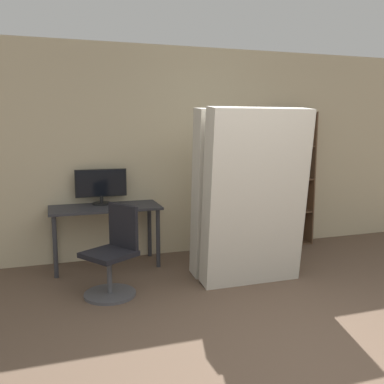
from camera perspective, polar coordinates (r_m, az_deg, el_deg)
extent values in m
plane|color=brown|center=(3.28, 18.77, -22.86)|extent=(16.00, 16.00, 0.00)
cube|color=#C6B793|center=(5.71, -0.49, 5.36)|extent=(8.00, 0.06, 2.70)
cube|color=#2D2D33|center=(5.22, -11.52, -2.06)|extent=(1.30, 0.58, 0.03)
cylinder|color=#2D2D33|center=(5.05, -17.78, -7.01)|extent=(0.05, 0.05, 0.71)
cylinder|color=#2D2D33|center=(5.19, -4.54, -6.18)|extent=(0.05, 0.05, 0.71)
cylinder|color=#2D2D33|center=(5.50, -17.85, -5.72)|extent=(0.05, 0.05, 0.71)
cylinder|color=#2D2D33|center=(5.62, -5.69, -5.00)|extent=(0.05, 0.05, 0.71)
cylinder|color=black|center=(5.37, -11.94, -1.50)|extent=(0.23, 0.23, 0.02)
cylinder|color=black|center=(5.36, -11.96, -0.95)|extent=(0.04, 0.04, 0.09)
cube|color=black|center=(5.34, -12.04, 1.18)|extent=(0.62, 0.02, 0.34)
cube|color=black|center=(5.33, -12.03, 1.17)|extent=(0.60, 0.03, 0.32)
cylinder|color=#4C4C51|center=(4.51, -10.87, -13.21)|extent=(0.52, 0.52, 0.03)
cylinder|color=#4C4C51|center=(4.44, -10.95, -10.77)|extent=(0.05, 0.05, 0.38)
cube|color=black|center=(4.37, -11.03, -8.14)|extent=(0.61, 0.61, 0.05)
cube|color=black|center=(4.44, -9.16, -4.50)|extent=(0.25, 0.35, 0.45)
cube|color=brown|center=(6.07, 10.78, 1.56)|extent=(0.02, 0.27, 1.89)
cube|color=brown|center=(6.38, 15.41, 1.74)|extent=(0.02, 0.27, 1.89)
cube|color=brown|center=(6.33, 12.56, 1.79)|extent=(0.61, 0.02, 1.89)
cube|color=brown|center=(6.40, 12.86, -6.67)|extent=(0.57, 0.23, 0.02)
cube|color=brown|center=(6.29, 13.00, -2.57)|extent=(0.57, 0.23, 0.02)
cube|color=brown|center=(6.22, 13.15, 1.66)|extent=(0.57, 0.23, 0.02)
cube|color=brown|center=(6.18, 13.31, 5.96)|extent=(0.57, 0.23, 0.02)
cube|color=brown|center=(6.18, 13.46, 10.29)|extent=(0.57, 0.23, 0.02)
cube|color=orange|center=(6.21, 10.92, -5.56)|extent=(0.02, 0.13, 0.31)
cube|color=brown|center=(6.25, 11.00, -5.57)|extent=(0.03, 0.19, 0.28)
cube|color=orange|center=(6.25, 11.40, -5.17)|extent=(0.04, 0.14, 0.37)
cube|color=silver|center=(6.28, 11.58, -4.99)|extent=(0.02, 0.15, 0.39)
cube|color=orange|center=(6.09, 11.11, -0.89)|extent=(0.02, 0.13, 0.40)
cube|color=orange|center=(6.18, 11.02, -1.04)|extent=(0.03, 0.14, 0.34)
cube|color=#7A2D84|center=(6.18, 11.40, -0.87)|extent=(0.03, 0.14, 0.38)
cube|color=red|center=(6.21, 11.60, -0.75)|extent=(0.03, 0.15, 0.39)
cube|color=orange|center=(6.18, 12.03, -0.81)|extent=(0.02, 0.15, 0.39)
cube|color=brown|center=(6.19, 12.39, -1.37)|extent=(0.03, 0.17, 0.27)
cube|color=orange|center=(6.22, 12.53, -1.06)|extent=(0.03, 0.17, 0.33)
cube|color=silver|center=(6.05, 11.15, 3.08)|extent=(0.02, 0.20, 0.31)
cube|color=orange|center=(6.09, 11.29, 3.53)|extent=(0.03, 0.18, 0.40)
cube|color=#7A2D84|center=(6.05, 11.80, 3.24)|extent=(0.02, 0.13, 0.35)
cube|color=teal|center=(6.10, 11.98, 3.11)|extent=(0.04, 0.18, 0.31)
cube|color=brown|center=(6.12, 12.32, 3.53)|extent=(0.03, 0.15, 0.40)
cube|color=#1E4C9E|center=(6.14, 12.68, 2.96)|extent=(0.04, 0.17, 0.27)
cube|color=#7A2D84|center=(6.18, 12.83, 3.01)|extent=(0.03, 0.17, 0.28)
cube|color=#232328|center=(6.21, 13.03, 3.57)|extent=(0.03, 0.20, 0.40)
cube|color=silver|center=(6.05, 11.16, 7.94)|extent=(0.02, 0.19, 0.40)
cube|color=gold|center=(6.03, 11.53, 7.68)|extent=(0.03, 0.15, 0.35)
cube|color=#232328|center=(6.09, 11.59, 7.45)|extent=(0.03, 0.19, 0.29)
cube|color=#232328|center=(6.10, 11.88, 7.34)|extent=(0.04, 0.18, 0.27)
cube|color=silver|center=(6.12, 12.30, 7.56)|extent=(0.04, 0.17, 0.32)
cube|color=beige|center=(4.54, 8.43, -0.80)|extent=(1.10, 0.45, 1.89)
cube|color=beige|center=(4.81, 14.22, -0.44)|extent=(0.01, 0.45, 1.85)
cube|color=beige|center=(4.86, 6.52, -0.13)|extent=(1.10, 0.40, 1.89)
cube|color=beige|center=(5.11, 12.06, 0.17)|extent=(0.01, 0.41, 1.85)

